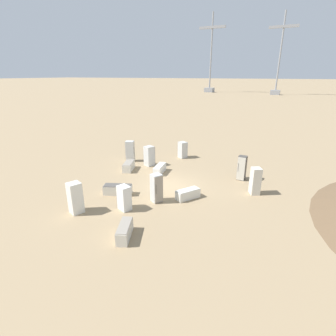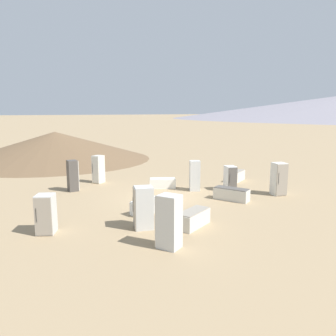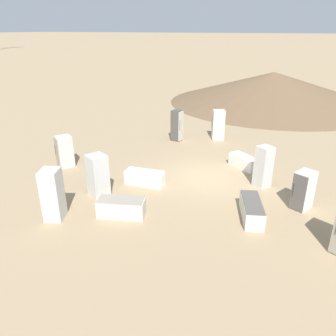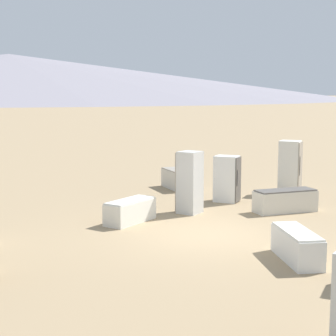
{
  "view_description": "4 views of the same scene",
  "coord_description": "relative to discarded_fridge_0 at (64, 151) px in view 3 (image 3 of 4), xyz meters",
  "views": [
    {
      "loc": [
        7.32,
        -16.07,
        7.73
      ],
      "look_at": [
        0.53,
        -1.29,
        1.89
      ],
      "focal_mm": 28.0,
      "sensor_mm": 36.0,
      "label": 1
    },
    {
      "loc": [
        -14.53,
        10.28,
        4.76
      ],
      "look_at": [
        -0.72,
        0.2,
        1.82
      ],
      "focal_mm": 35.0,
      "sensor_mm": 36.0,
      "label": 2
    },
    {
      "loc": [
        -13.29,
        -4.49,
        6.47
      ],
      "look_at": [
        -1.21,
        1.32,
        0.73
      ],
      "focal_mm": 35.0,
      "sensor_mm": 36.0,
      "label": 3
    },
    {
      "loc": [
        0.9,
        13.81,
        3.59
      ],
      "look_at": [
        0.95,
        -1.08,
        1.56
      ],
      "focal_mm": 60.0,
      "sensor_mm": 36.0,
      "label": 4
    }
  ],
  "objects": [
    {
      "name": "ground_plane",
      "position": [
        1.65,
        -6.87,
        -0.78
      ],
      "size": [
        1000.0,
        1000.0,
        0.0
      ],
      "primitive_type": "plane",
      "color": "#9E8460"
    },
    {
      "name": "discarded_fridge_7",
      "position": [
        -0.91,
        -9.61,
        -0.44
      ],
      "size": [
        2.01,
        1.29,
        0.68
      ],
      "rotation": [
        0.0,
        0.0,
        1.93
      ],
      "color": "beige",
      "rests_on": "ground_plane"
    },
    {
      "name": "discarded_fridge_5",
      "position": [
        1.97,
        -9.44,
        0.14
      ],
      "size": [
        0.86,
        0.85,
        1.85
      ],
      "rotation": [
        0.0,
        0.0,
        4.13
      ],
      "color": "silver",
      "rests_on": "ground_plane"
    },
    {
      "name": "discarded_fridge_1",
      "position": [
        -4.02,
        -3.09,
        0.18
      ],
      "size": [
        0.97,
        0.89,
        1.92
      ],
      "rotation": [
        0.0,
        0.0,
        5.12
      ],
      "color": "silver",
      "rests_on": "ground_plane"
    },
    {
      "name": "discarded_fridge_0",
      "position": [
        0.0,
        0.0,
        0.0
      ],
      "size": [
        1.0,
        0.97,
        1.56
      ],
      "rotation": [
        0.0,
        0.0,
        1.0
      ],
      "color": "silver",
      "rests_on": "ground_plane"
    },
    {
      "name": "discarded_fridge_2",
      "position": [
        -1.82,
        -3.4,
        0.1
      ],
      "size": [
        0.95,
        0.99,
        1.76
      ],
      "rotation": [
        0.0,
        0.0,
        5.87
      ],
      "color": "silver",
      "rests_on": "ground_plane"
    },
    {
      "name": "discarded_fridge_12",
      "position": [
        7.52,
        -5.63,
        0.15
      ],
      "size": [
        0.84,
        0.9,
        1.86
      ],
      "rotation": [
        0.0,
        0.0,
        0.48
      ],
      "color": "beige",
      "rests_on": "ground_plane"
    },
    {
      "name": "discarded_fridge_10",
      "position": [
        -0.16,
        -4.69,
        -0.45
      ],
      "size": [
        0.81,
        1.82,
        0.66
      ],
      "rotation": [
        0.0,
        0.0,
        0.13
      ],
      "color": "white",
      "rests_on": "ground_plane"
    },
    {
      "name": "discarded_fridge_9",
      "position": [
        6.24,
        -3.39,
        0.16
      ],
      "size": [
        0.64,
        0.63,
        1.89
      ],
      "rotation": [
        0.0,
        0.0,
        3.07
      ],
      "color": "#4C4742",
      "rests_on": "ground_plane"
    },
    {
      "name": "discarded_fridge_11",
      "position": [
        3.65,
        -8.22,
        -0.47
      ],
      "size": [
        1.41,
        1.7,
        0.63
      ],
      "rotation": [
        0.0,
        0.0,
        2.56
      ],
      "color": "silver",
      "rests_on": "ground_plane"
    },
    {
      "name": "discarded_fridge_6",
      "position": [
        0.68,
        -11.19,
        -0.02
      ],
      "size": [
        0.95,
        0.83,
        1.51
      ],
      "rotation": [
        0.0,
        0.0,
        1.17
      ],
      "color": "white",
      "rests_on": "ground_plane"
    },
    {
      "name": "discarded_fridge_4",
      "position": [
        -2.86,
        -5.21,
        -0.44
      ],
      "size": [
        1.23,
        1.87,
        0.69
      ],
      "rotation": [
        0.0,
        0.0,
        0.33
      ],
      "color": "beige",
      "rests_on": "ground_plane"
    },
    {
      "name": "dirt_mound",
      "position": [
        20.34,
        -6.77,
        0.62
      ],
      "size": [
        18.92,
        18.92,
        2.8
      ],
      "color": "brown",
      "rests_on": "ground_plane"
    }
  ]
}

